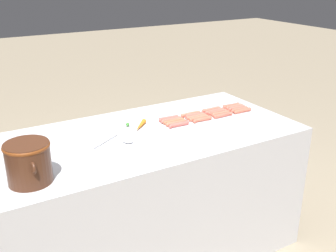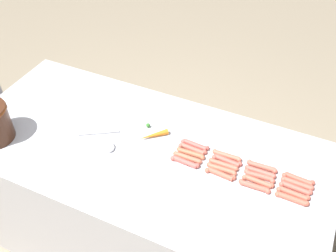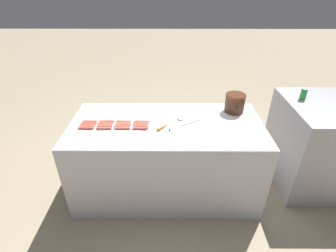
{
  "view_description": "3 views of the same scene",
  "coord_description": "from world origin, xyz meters",
  "px_view_note": "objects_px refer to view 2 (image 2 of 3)",
  "views": [
    {
      "loc": [
        -2.07,
        1.04,
        1.86
      ],
      "look_at": [
        -0.12,
        -0.11,
        0.96
      ],
      "focal_mm": 43.27,
      "sensor_mm": 36.0,
      "label": 1
    },
    {
      "loc": [
        -1.22,
        -0.72,
        2.33
      ],
      "look_at": [
        0.14,
        -0.09,
        0.95
      ],
      "focal_mm": 41.38,
      "sensor_mm": 36.0,
      "label": 2
    },
    {
      "loc": [
        2.23,
        0.03,
        2.21
      ],
      "look_at": [
        0.13,
        0.02,
        0.94
      ],
      "focal_mm": 27.24,
      "sensor_mm": 36.0,
      "label": 3
    }
  ],
  "objects_px": {
    "hot_dog_3": "(185,162)",
    "hot_dog_5": "(258,181)",
    "hot_dog_13": "(260,172)",
    "carrot": "(152,135)",
    "hot_dog_8": "(296,188)",
    "hot_dog_11": "(191,153)",
    "hot_dog_7": "(187,158)",
    "hot_dog_18": "(227,156)",
    "serving_spoon": "(106,142)",
    "hot_dog_19": "(195,145)",
    "hot_dog_9": "(259,176)",
    "hot_dog_15": "(192,149)",
    "hot_dog_14": "(227,161)",
    "hot_dog_17": "(262,167)",
    "hot_dog_16": "(298,179)",
    "hot_dog_1": "(254,186)",
    "hot_dog_10": "(223,165)",
    "hot_dog_6": "(222,169)",
    "hot_dog_4": "(293,194)",
    "hot_dog_12": "(297,184)",
    "hot_dog_2": "(220,174)"
  },
  "relations": [
    {
      "from": "hot_dog_3",
      "to": "hot_dog_1",
      "type": "bearing_deg",
      "value": -90.55
    },
    {
      "from": "hot_dog_8",
      "to": "hot_dog_11",
      "type": "height_order",
      "value": "same"
    },
    {
      "from": "hot_dog_19",
      "to": "hot_dog_2",
      "type": "bearing_deg",
      "value": -125.35
    },
    {
      "from": "hot_dog_12",
      "to": "serving_spoon",
      "type": "height_order",
      "value": "hot_dog_12"
    },
    {
      "from": "hot_dog_1",
      "to": "hot_dog_8",
      "type": "relative_size",
      "value": 1.0
    },
    {
      "from": "hot_dog_8",
      "to": "hot_dog_9",
      "type": "bearing_deg",
      "value": 89.94
    },
    {
      "from": "hot_dog_9",
      "to": "hot_dog_19",
      "type": "xyz_separation_m",
      "value": [
        0.07,
        0.36,
        0.0
      ]
    },
    {
      "from": "hot_dog_3",
      "to": "hot_dog_8",
      "type": "distance_m",
      "value": 0.54
    },
    {
      "from": "hot_dog_12",
      "to": "hot_dog_15",
      "type": "height_order",
      "value": "same"
    },
    {
      "from": "hot_dog_7",
      "to": "hot_dog_11",
      "type": "bearing_deg",
      "value": -6.53
    },
    {
      "from": "hot_dog_1",
      "to": "hot_dog_14",
      "type": "bearing_deg",
      "value": 59.37
    },
    {
      "from": "hot_dog_5",
      "to": "hot_dog_9",
      "type": "height_order",
      "value": "same"
    },
    {
      "from": "hot_dog_5",
      "to": "hot_dog_1",
      "type": "bearing_deg",
      "value": 168.5
    },
    {
      "from": "hot_dog_3",
      "to": "hot_dog_9",
      "type": "relative_size",
      "value": 1.0
    },
    {
      "from": "hot_dog_2",
      "to": "hot_dog_12",
      "type": "bearing_deg",
      "value": -74.47
    },
    {
      "from": "hot_dog_18",
      "to": "hot_dog_11",
      "type": "bearing_deg",
      "value": 109.93
    },
    {
      "from": "hot_dog_15",
      "to": "hot_dog_12",
      "type": "bearing_deg",
      "value": -90.17
    },
    {
      "from": "hot_dog_13",
      "to": "hot_dog_4",
      "type": "bearing_deg",
      "value": -110.49
    },
    {
      "from": "hot_dog_8",
      "to": "hot_dog_13",
      "type": "distance_m",
      "value": 0.18
    },
    {
      "from": "hot_dog_13",
      "to": "hot_dog_17",
      "type": "bearing_deg",
      "value": 2.06
    },
    {
      "from": "hot_dog_6",
      "to": "hot_dog_14",
      "type": "xyz_separation_m",
      "value": [
        0.06,
        -0.01,
        0.0
      ]
    },
    {
      "from": "hot_dog_3",
      "to": "hot_dog_6",
      "type": "distance_m",
      "value": 0.18
    },
    {
      "from": "hot_dog_18",
      "to": "serving_spoon",
      "type": "xyz_separation_m",
      "value": [
        -0.17,
        0.61,
        -0.01
      ]
    },
    {
      "from": "hot_dog_5",
      "to": "hot_dog_9",
      "type": "xyz_separation_m",
      "value": [
        0.03,
        0.0,
        0.0
      ]
    },
    {
      "from": "hot_dog_10",
      "to": "hot_dog_15",
      "type": "bearing_deg",
      "value": 78.95
    },
    {
      "from": "hot_dog_3",
      "to": "hot_dog_15",
      "type": "height_order",
      "value": "same"
    },
    {
      "from": "hot_dog_19",
      "to": "hot_dog_14",
      "type": "bearing_deg",
      "value": -100.77
    },
    {
      "from": "hot_dog_17",
      "to": "hot_dog_18",
      "type": "height_order",
      "value": "same"
    },
    {
      "from": "hot_dog_3",
      "to": "hot_dog_5",
      "type": "relative_size",
      "value": 1.0
    },
    {
      "from": "hot_dog_17",
      "to": "serving_spoon",
      "type": "relative_size",
      "value": 0.63
    },
    {
      "from": "hot_dog_1",
      "to": "hot_dog_18",
      "type": "relative_size",
      "value": 1.0
    },
    {
      "from": "hot_dog_15",
      "to": "hot_dog_14",
      "type": "bearing_deg",
      "value": -90.87
    },
    {
      "from": "hot_dog_7",
      "to": "hot_dog_19",
      "type": "relative_size",
      "value": 1.0
    },
    {
      "from": "hot_dog_10",
      "to": "hot_dog_17",
      "type": "relative_size",
      "value": 1.0
    },
    {
      "from": "hot_dog_13",
      "to": "carrot",
      "type": "height_order",
      "value": "carrot"
    },
    {
      "from": "hot_dog_4",
      "to": "hot_dog_5",
      "type": "height_order",
      "value": "same"
    },
    {
      "from": "carrot",
      "to": "hot_dog_9",
      "type": "bearing_deg",
      "value": -93.55
    },
    {
      "from": "hot_dog_3",
      "to": "hot_dog_10",
      "type": "height_order",
      "value": "same"
    },
    {
      "from": "hot_dog_3",
      "to": "hot_dog_17",
      "type": "xyz_separation_m",
      "value": [
        0.13,
        -0.35,
        0.0
      ]
    },
    {
      "from": "hot_dog_1",
      "to": "carrot",
      "type": "relative_size",
      "value": 1.08
    },
    {
      "from": "hot_dog_19",
      "to": "serving_spoon",
      "type": "relative_size",
      "value": 0.63
    },
    {
      "from": "serving_spoon",
      "to": "hot_dog_1",
      "type": "bearing_deg",
      "value": -87.11
    },
    {
      "from": "hot_dog_1",
      "to": "hot_dog_19",
      "type": "distance_m",
      "value": 0.38
    },
    {
      "from": "hot_dog_13",
      "to": "hot_dog_16",
      "type": "distance_m",
      "value": 0.18
    },
    {
      "from": "hot_dog_10",
      "to": "hot_dog_12",
      "type": "xyz_separation_m",
      "value": [
        0.03,
        -0.35,
        0.0
      ]
    },
    {
      "from": "hot_dog_11",
      "to": "carrot",
      "type": "height_order",
      "value": "carrot"
    },
    {
      "from": "hot_dog_17",
      "to": "hot_dog_7",
      "type": "bearing_deg",
      "value": 105.71
    },
    {
      "from": "hot_dog_14",
      "to": "hot_dog_15",
      "type": "height_order",
      "value": "same"
    },
    {
      "from": "hot_dog_10",
      "to": "hot_dog_16",
      "type": "height_order",
      "value": "same"
    },
    {
      "from": "hot_dog_6",
      "to": "hot_dog_12",
      "type": "xyz_separation_m",
      "value": [
        0.06,
        -0.35,
        0.0
      ]
    }
  ]
}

